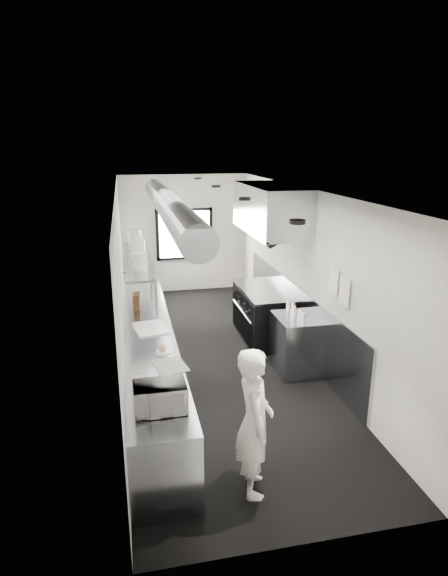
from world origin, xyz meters
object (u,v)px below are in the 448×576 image
squeeze_bottle_c (294,312)px  plate_stack_b (138,250)px  range (264,314)px  deli_tub_a (147,384)px  plate_stack_c (137,247)px  prep_counter (149,351)px  deli_tub_b (141,383)px  bottle_station (296,344)px  pass_shelf (138,260)px  far_work_table (139,284)px  microwave (160,397)px  plate_stack_d (135,239)px  squeeze_bottle_e (288,305)px  knife_block (137,301)px  line_cook (254,422)px  squeeze_bottle_a (303,319)px  exhaust_hood (270,209)px  squeeze_bottle_d (293,308)px  plate_stack_a (140,261)px  cutting_board (150,328)px  small_plate (163,352)px  squeeze_bottle_b (300,315)px

squeeze_bottle_c → plate_stack_b: bearing=146.2°
range → plate_stack_b: plate_stack_b is taller
deli_tub_a → plate_stack_c: 3.67m
prep_counter → deli_tub_b: (-0.17, -1.93, 0.50)m
bottle_station → squeeze_bottle_c: 0.55m
pass_shelf → plate_stack_b: 0.25m
far_work_table → microwave: (0.00, -6.15, 0.60)m
plate_stack_d → squeeze_bottle_e: plate_stack_d is taller
prep_counter → plate_stack_c: (-0.05, 1.62, 1.29)m
plate_stack_c → prep_counter: bearing=-88.3°
knife_block → pass_shelf: bearing=89.7°
plate_stack_b → prep_counter: bearing=-88.0°
line_cook → plate_stack_d: 5.14m
prep_counter → knife_block: 0.93m
squeeze_bottle_a → squeeze_bottle_c: squeeze_bottle_a is taller
plate_stack_b → squeeze_bottle_c: (2.28, -1.53, -0.74)m
plate_stack_d → range: bearing=-25.2°
exhaust_hood → squeeze_bottle_d: exhaust_hood is taller
prep_counter → squeeze_bottle_c: 2.31m
microwave → exhaust_hood: bearing=56.7°
bottle_station → squeeze_bottle_a: squeeze_bottle_a is taller
plate_stack_b → plate_stack_a: bearing=-89.3°
line_cook → exhaust_hood: bearing=-10.3°
exhaust_hood → bottle_station: size_ratio=2.44×
knife_block → cutting_board: bearing=-74.8°
pass_shelf → microwave: (0.04, -3.95, -0.49)m
deli_tub_a → plate_stack_a: size_ratio=0.48×
squeeze_bottle_a → exhaust_hood: bearing=90.4°
exhaust_hood → small_plate: bearing=-132.6°
plate_stack_a → range: bearing=13.6°
exhaust_hood → deli_tub_b: (-2.42, -3.13, -1.44)m
exhaust_hood → plate_stack_c: bearing=169.6°
small_plate → plate_stack_c: bearing=94.1°
line_cook → squeeze_bottle_b: size_ratio=9.25×
exhaust_hood → deli_tub_b: bearing=-127.7°
bottle_station → small_plate: size_ratio=4.68×
range → plate_stack_b: 2.57m
plate_stack_d → line_cook: bearing=-78.8°
bottle_station → deli_tub_b: bearing=-145.0°
pass_shelf → deli_tub_b: size_ratio=19.76×
microwave → small_plate: size_ratio=2.51×
small_plate → squeeze_bottle_c: bearing=23.3°
plate_stack_b → squeeze_bottle_e: 2.71m
plate_stack_a → cutting_board: bearing=-85.1°
exhaust_hood → squeeze_bottle_d: size_ratio=12.55×
small_plate → squeeze_bottle_a: size_ratio=0.97×
small_plate → squeeze_bottle_e: 2.44m
bottle_station → squeeze_bottle_c: squeeze_bottle_c is taller
bottle_station → squeeze_bottle_a: bearing=-96.9°
deli_tub_a → squeeze_bottle_b: size_ratio=0.77×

